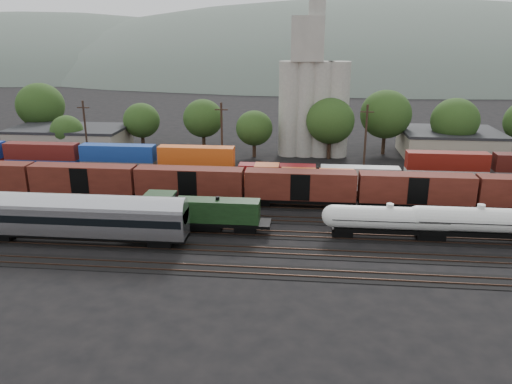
# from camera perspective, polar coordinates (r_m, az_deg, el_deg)

# --- Properties ---
(ground) EXTENTS (600.00, 600.00, 0.00)m
(ground) POSITION_cam_1_polar(r_m,az_deg,el_deg) (64.69, 3.47, -3.18)
(ground) COLOR black
(tracks) EXTENTS (180.00, 33.20, 0.20)m
(tracks) POSITION_cam_1_polar(r_m,az_deg,el_deg) (64.67, 3.47, -3.14)
(tracks) COLOR black
(tracks) RESTS_ON ground
(green_locomotive) EXTENTS (16.69, 2.95, 4.42)m
(green_locomotive) POSITION_cam_1_polar(r_m,az_deg,el_deg) (60.53, -7.10, -2.24)
(green_locomotive) COLOR black
(green_locomotive) RESTS_ON ground
(tank_car_a) EXTENTS (15.50, 2.78, 4.06)m
(tank_car_a) POSITION_cam_1_polar(r_m,az_deg,el_deg) (59.93, 14.94, -3.03)
(tank_car_a) COLOR silver
(tank_car_a) RESTS_ON ground
(tank_car_b) EXTENTS (16.46, 2.95, 4.31)m
(tank_car_b) POSITION_cam_1_polar(r_m,az_deg,el_deg) (62.35, 24.14, -3.08)
(tank_car_b) COLOR silver
(tank_car_b) RESTS_ON ground
(passenger_coach) EXTENTS (24.81, 3.06, 5.63)m
(passenger_coach) POSITION_cam_1_polar(r_m,az_deg,el_deg) (59.70, -19.65, -2.54)
(passenger_coach) COLOR silver
(passenger_coach) RESTS_ON ground
(orange_locomotive) EXTENTS (17.61, 2.94, 4.40)m
(orange_locomotive) POSITION_cam_1_polar(r_m,az_deg,el_deg) (73.34, 4.67, 1.41)
(orange_locomotive) COLOR black
(orange_locomotive) RESTS_ON ground
(boxcar_string) EXTENTS (138.20, 2.90, 4.20)m
(boxcar_string) POSITION_cam_1_polar(r_m,az_deg,el_deg) (68.37, 5.08, 0.71)
(boxcar_string) COLOR black
(boxcar_string) RESTS_ON ground
(container_wall) EXTENTS (160.67, 2.60, 5.80)m
(container_wall) POSITION_cam_1_polar(r_m,az_deg,el_deg) (78.09, 6.68, 2.56)
(container_wall) COLOR black
(container_wall) RESTS_ON ground
(grain_silo) EXTENTS (13.40, 5.00, 29.00)m
(grain_silo) POSITION_cam_1_polar(r_m,az_deg,el_deg) (97.11, 6.51, 10.66)
(grain_silo) COLOR #A3A095
(grain_silo) RESTS_ON ground
(industrial_sheds) EXTENTS (119.38, 17.26, 5.10)m
(industrial_sheds) POSITION_cam_1_polar(r_m,az_deg,el_deg) (97.92, 8.30, 5.48)
(industrial_sheds) COLOR #9E937F
(industrial_sheds) RESTS_ON ground
(tree_band) EXTENTS (162.50, 19.71, 13.43)m
(tree_band) POSITION_cam_1_polar(r_m,az_deg,el_deg) (98.55, 6.44, 8.42)
(tree_band) COLOR black
(tree_band) RESTS_ON ground
(utility_poles) EXTENTS (122.20, 0.36, 12.00)m
(utility_poles) POSITION_cam_1_polar(r_m,az_deg,el_deg) (84.12, 4.21, 6.15)
(utility_poles) COLOR black
(utility_poles) RESTS_ON ground
(distant_hills) EXTENTS (860.00, 286.00, 130.00)m
(distant_hills) POSITION_cam_1_polar(r_m,az_deg,el_deg) (324.07, 9.74, 9.80)
(distant_hills) COLOR #59665B
(distant_hills) RESTS_ON ground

